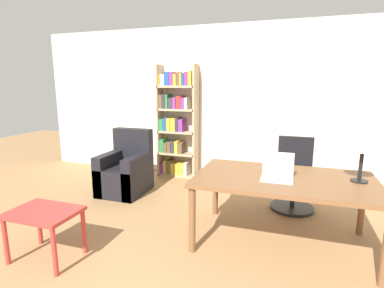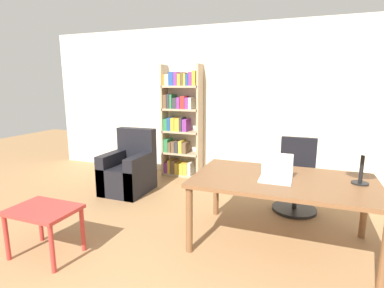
{
  "view_description": "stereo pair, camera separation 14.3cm",
  "coord_description": "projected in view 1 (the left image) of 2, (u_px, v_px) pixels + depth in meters",
  "views": [
    {
      "loc": [
        0.83,
        -0.72,
        1.69
      ],
      "look_at": [
        -0.29,
        2.62,
        0.99
      ],
      "focal_mm": 28.0,
      "sensor_mm": 36.0,
      "label": 1
    },
    {
      "loc": [
        0.96,
        -0.67,
        1.69
      ],
      "look_at": [
        -0.29,
        2.62,
        0.99
      ],
      "focal_mm": 28.0,
      "sensor_mm": 36.0,
      "label": 2
    }
  ],
  "objects": [
    {
      "name": "wall_back",
      "position": [
        243.0,
        104.0,
        5.21
      ],
      "size": [
        8.0,
        0.06,
        2.7
      ],
      "color": "beige",
      "rests_on": "ground_plane"
    },
    {
      "name": "desk",
      "position": [
        284.0,
        184.0,
        3.14
      ],
      "size": [
        1.83,
        1.08,
        0.74
      ],
      "color": "brown",
      "rests_on": "ground_plane"
    },
    {
      "name": "laptop",
      "position": [
        277.0,
        173.0,
        3.08
      ],
      "size": [
        0.31,
        0.26,
        0.27
      ],
      "color": "silver",
      "rests_on": "desk"
    },
    {
      "name": "table_lamp",
      "position": [
        363.0,
        145.0,
        2.92
      ],
      "size": [
        0.29,
        0.29,
        0.46
      ],
      "color": "black",
      "rests_on": "desk"
    },
    {
      "name": "office_chair",
      "position": [
        294.0,
        179.0,
        4.12
      ],
      "size": [
        0.58,
        0.58,
        0.98
      ],
      "color": "black",
      "rests_on": "ground_plane"
    },
    {
      "name": "side_table_blue",
      "position": [
        44.0,
        218.0,
        2.88
      ],
      "size": [
        0.64,
        0.47,
        0.5
      ],
      "color": "#B2332D",
      "rests_on": "ground_plane"
    },
    {
      "name": "armchair",
      "position": [
        126.0,
        172.0,
        4.74
      ],
      "size": [
        0.65,
        0.76,
        0.99
      ],
      "color": "black",
      "rests_on": "ground_plane"
    },
    {
      "name": "bookshelf",
      "position": [
        176.0,
        124.0,
        5.48
      ],
      "size": [
        0.73,
        0.28,
        2.04
      ],
      "color": "tan",
      "rests_on": "ground_plane"
    }
  ]
}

